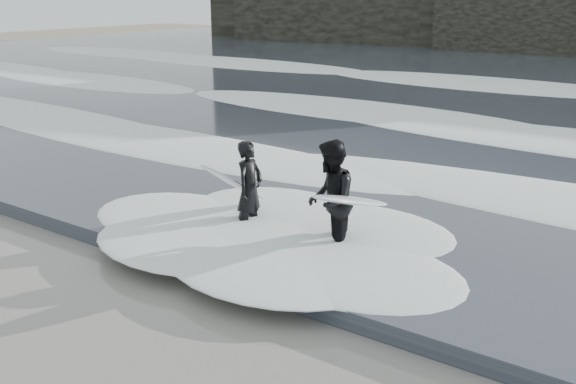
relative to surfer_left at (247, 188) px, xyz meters
name	(u,v)px	position (x,y,z in m)	size (l,w,h in m)	color
foam_near	(423,180)	(1.74, 3.96, -0.50)	(60.00, 3.20, 0.20)	white
foam_mid	(518,126)	(1.74, 10.96, -0.48)	(60.00, 4.00, 0.24)	white
surfer_left	(247,188)	(0.00, 0.00, 0.00)	(0.97, 1.66, 1.78)	black
surfer_right	(332,200)	(1.84, -0.04, 0.13)	(1.30, 2.27, 2.03)	black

